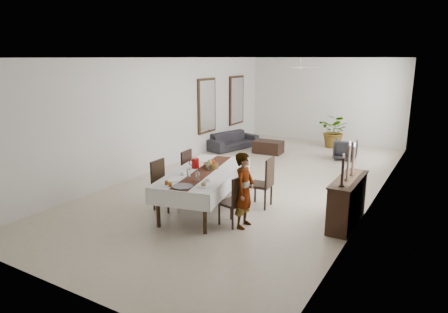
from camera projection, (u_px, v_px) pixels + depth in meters
floor at (256, 181)px, 10.66m from camera, size 6.00×12.00×0.00m
ceiling at (258, 58)px, 9.88m from camera, size 6.00×12.00×0.02m
wall_back at (325, 100)px, 15.29m from camera, size 6.00×0.02×3.20m
wall_front at (58, 183)px, 5.25m from camera, size 6.00×0.02×3.20m
wall_left at (165, 113)px, 11.74m from camera, size 0.02×12.00×3.20m
wall_right at (380, 132)px, 8.79m from camera, size 0.02×12.00×3.20m
dining_table_top at (204, 173)px, 8.58m from camera, size 1.63×2.80×0.05m
table_leg_fl at (158, 208)px, 7.67m from camera, size 0.09×0.09×0.77m
table_leg_fr at (205, 214)px, 7.38m from camera, size 0.09×0.09×0.77m
table_leg_bl at (204, 173)px, 9.98m from camera, size 0.09×0.09×0.77m
table_leg_br at (241, 177)px, 9.68m from camera, size 0.09×0.09×0.77m
tablecloth_top at (204, 171)px, 8.57m from camera, size 1.87×3.04×0.01m
tablecloth_drape_left at (177, 176)px, 8.80m from camera, size 0.61×2.76×0.33m
tablecloth_drape_right at (233, 181)px, 8.42m from camera, size 0.61×2.76×0.33m
tablecloth_drape_near at (177, 200)px, 7.31m from camera, size 1.27×0.29×0.33m
tablecloth_drape_far at (225, 162)px, 9.91m from camera, size 1.27×0.29×0.33m
table_runner at (204, 171)px, 8.57m from camera, size 0.96×2.76×0.00m
red_pitcher at (195, 163)px, 8.78m from camera, size 0.20×0.20×0.22m
pitcher_handle at (191, 163)px, 8.81m from camera, size 0.13×0.05×0.13m
wine_glass_near at (198, 177)px, 7.85m from camera, size 0.08×0.08×0.19m
wine_glass_mid at (189, 174)px, 8.02m from camera, size 0.08×0.08×0.19m
wine_glass_far at (208, 166)px, 8.58m from camera, size 0.08×0.08×0.19m
teacup_right at (208, 180)px, 7.86m from camera, size 0.10×0.10×0.07m
saucer_right at (208, 181)px, 7.86m from camera, size 0.16×0.16×0.01m
teacup_left at (183, 173)px, 8.31m from camera, size 0.10×0.10×0.07m
saucer_left at (183, 174)px, 8.31m from camera, size 0.16×0.16×0.01m
plate_near_right at (204, 186)px, 7.55m from camera, size 0.26×0.26×0.02m
bread_near_right at (204, 184)px, 7.54m from camera, size 0.10×0.10×0.10m
plate_near_left at (174, 180)px, 7.91m from camera, size 0.26×0.26×0.02m
plate_far_left at (199, 162)px, 9.23m from camera, size 0.26×0.26×0.02m
serving_tray at (183, 187)px, 7.51m from camera, size 0.39×0.39×0.02m
jam_jar_a at (170, 184)px, 7.54m from camera, size 0.07×0.07×0.08m
jam_jar_b at (166, 183)px, 7.63m from camera, size 0.07×0.07×0.08m
fruit_basket at (211, 166)px, 8.79m from camera, size 0.33×0.33×0.11m
fruit_red at (213, 162)px, 8.78m from camera, size 0.10×0.10×0.10m
fruit_green at (210, 161)px, 8.82m from camera, size 0.09×0.09×0.09m
fruit_yellow at (210, 163)px, 8.72m from camera, size 0.09×0.09×0.09m
chair_right_near_seat at (232, 203)px, 7.78m from camera, size 0.51×0.51×0.05m
chair_right_near_leg_fl at (233, 219)px, 7.60m from camera, size 0.05×0.05×0.42m
chair_right_near_leg_fr at (244, 214)px, 7.85m from camera, size 0.05×0.05×0.42m
chair_right_near_leg_bl at (219, 214)px, 7.83m from camera, size 0.05×0.05×0.42m
chair_right_near_leg_br at (231, 210)px, 8.08m from camera, size 0.05×0.05×0.42m
chair_right_near_back at (240, 191)px, 7.58m from camera, size 0.13×0.43×0.55m
chair_right_far_seat at (260, 185)px, 8.74m from camera, size 0.50×0.50×0.05m
chair_right_far_leg_fl at (265, 200)px, 8.55m from camera, size 0.05×0.05×0.47m
chair_right_far_leg_fr at (271, 195)px, 8.88m from camera, size 0.05×0.05×0.47m
chair_right_far_leg_bl at (248, 197)px, 8.72m from camera, size 0.05×0.05×0.47m
chair_right_far_leg_br at (255, 192)px, 9.05m from camera, size 0.05×0.05×0.47m
chair_right_far_back at (270, 172)px, 8.57m from camera, size 0.07×0.47×0.60m
chair_left_near_seat at (166, 188)px, 8.57m from camera, size 0.47×0.47×0.05m
chair_left_near_leg_fl at (165, 195)px, 8.88m from camera, size 0.05×0.05×0.45m
chair_left_near_leg_fr at (154, 200)px, 8.56m from camera, size 0.05×0.05×0.45m
chair_left_near_leg_bl at (178, 198)px, 8.70m from camera, size 0.05×0.05×0.45m
chair_left_near_leg_br at (168, 203)px, 8.38m from camera, size 0.05×0.05×0.45m
chair_left_near_back at (158, 173)px, 8.59m from camera, size 0.06×0.46×0.58m
chair_left_far_seat at (194, 176)px, 9.45m from camera, size 0.49×0.49×0.05m
chair_left_far_leg_fl at (192, 183)px, 9.75m from camera, size 0.05×0.05×0.45m
chair_left_far_leg_fr at (184, 187)px, 9.42m from camera, size 0.05×0.05×0.45m
chair_left_far_leg_bl at (205, 185)px, 9.59m from camera, size 0.05×0.05×0.45m
chair_left_far_leg_br at (197, 189)px, 9.27m from camera, size 0.05×0.05×0.45m
chair_left_far_back at (186, 162)px, 9.46m from camera, size 0.08×0.46×0.58m
woman at (244, 190)px, 7.62m from camera, size 0.38×0.56×1.48m
sideboard_body at (347, 202)px, 7.80m from camera, size 0.40×1.51×0.91m
sideboard_top at (349, 179)px, 7.69m from camera, size 0.44×1.57×0.03m
candlestick_near_base at (342, 186)px, 7.22m from camera, size 0.10×0.10×0.03m
candlestick_near_shaft at (343, 171)px, 7.16m from camera, size 0.05×0.05×0.50m
candlestick_near_candle at (344, 156)px, 7.08m from camera, size 0.04×0.04×0.08m
candlestick_mid_base at (347, 180)px, 7.56m from camera, size 0.10×0.10×0.03m
candlestick_mid_shaft at (348, 162)px, 7.47m from camera, size 0.05×0.05×0.65m
candlestick_mid_candle at (350, 143)px, 7.38m from camera, size 0.04×0.04×0.08m
candlestick_far_base at (352, 175)px, 7.89m from camera, size 0.10×0.10×0.03m
candlestick_far_shaft at (353, 160)px, 7.82m from camera, size 0.05×0.05×0.55m
candlestick_far_candle at (355, 145)px, 7.75m from camera, size 0.04×0.04×0.08m
sofa at (233, 140)px, 14.37m from camera, size 1.29×2.14×0.59m
armchair at (345, 150)px, 12.82m from camera, size 0.77×0.79×0.64m
coffee_table at (268, 147)px, 13.69m from camera, size 0.99×0.68×0.43m
potted_plant at (335, 131)px, 14.49m from camera, size 1.26×1.15×1.21m
mirror_frame_near at (207, 106)px, 13.56m from camera, size 0.06×1.05×1.85m
mirror_glass_near at (208, 106)px, 13.55m from camera, size 0.01×0.90×1.70m
mirror_frame_far at (236, 100)px, 15.32m from camera, size 0.06×1.05×1.85m
mirror_glass_far at (237, 100)px, 15.30m from camera, size 0.01×0.90×1.70m
fan_rod at (300, 61)px, 12.41m from camera, size 0.04×0.04×0.20m
fan_hub at (300, 67)px, 12.46m from camera, size 0.16×0.16×0.08m
fan_blade_n at (304, 67)px, 12.76m from camera, size 0.10×0.55×0.01m
fan_blade_s at (296, 68)px, 12.17m from camera, size 0.10×0.55×0.01m
fan_blade_e at (311, 68)px, 12.29m from camera, size 0.55×0.10×0.01m
fan_blade_w at (289, 67)px, 12.63m from camera, size 0.55×0.10×0.01m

